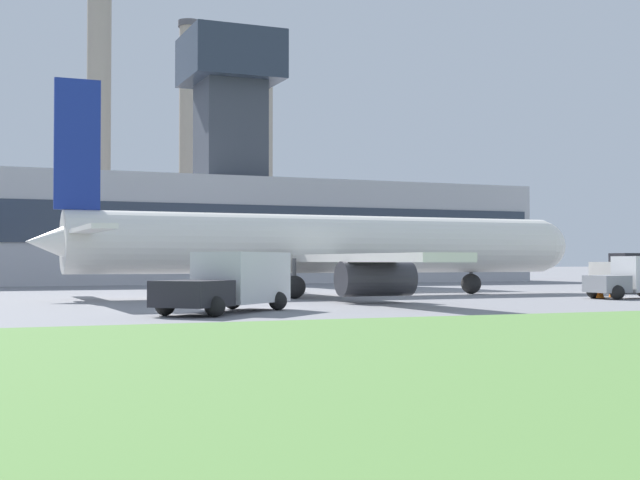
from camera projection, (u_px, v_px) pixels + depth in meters
name	position (u px, v px, depth m)	size (l,w,h in m)	color
ground_plane	(301.00, 296.00, 46.06)	(400.00, 400.00, 0.00)	gray
terminal_building	(175.00, 222.00, 74.40)	(63.93, 11.78, 21.33)	#B2B2B7
smokestack_left	(99.00, 101.00, 102.95)	(3.18, 3.18, 40.44)	gray
smokestack_right	(189.00, 147.00, 109.13)	(2.80, 2.80, 31.39)	gray
smokestack_far	(260.00, 160.00, 114.77)	(3.64, 3.64, 29.40)	gray
airplane	(319.00, 246.00, 46.23)	(29.87, 29.16, 10.37)	white
pushback_tug	(626.00, 275.00, 50.91)	(3.61, 2.75, 2.29)	white
baggage_truck	(636.00, 278.00, 43.59)	(4.37, 2.59, 2.07)	gray
fuel_truck	(232.00, 282.00, 31.93)	(6.09, 5.89, 2.16)	#232328
traffic_cone_near_nose	(600.00, 293.00, 43.33)	(0.64, 0.64, 0.58)	black
traffic_cone_wingtip	(612.00, 292.00, 44.58)	(0.55, 0.55, 0.57)	black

